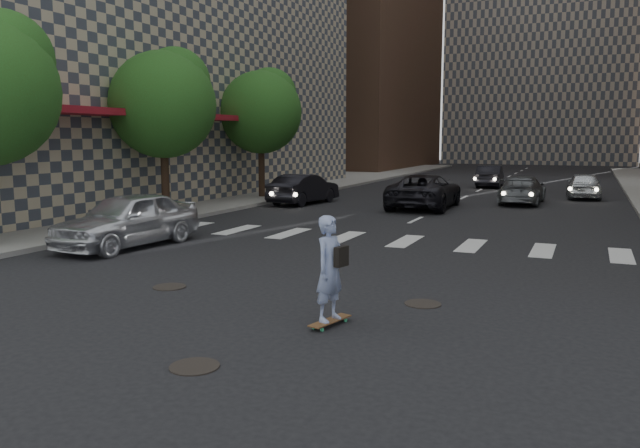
# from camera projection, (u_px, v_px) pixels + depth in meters

# --- Properties ---
(ground) EXTENTS (160.00, 160.00, 0.00)m
(ground) POSITION_uv_depth(u_px,v_px,m) (219.00, 312.00, 11.40)
(ground) COLOR black
(ground) RESTS_ON ground
(sidewalk_left) EXTENTS (13.00, 80.00, 0.15)m
(sidewalk_left) POSITION_uv_depth(u_px,v_px,m) (193.00, 193.00, 35.28)
(sidewalk_left) COLOR gray
(sidewalk_left) RESTS_ON ground
(tree_b) EXTENTS (4.20, 4.20, 6.60)m
(tree_b) POSITION_uv_depth(u_px,v_px,m) (166.00, 100.00, 24.61)
(tree_b) COLOR #382619
(tree_b) RESTS_ON sidewalk_left
(tree_c) EXTENTS (4.20, 4.20, 6.60)m
(tree_c) POSITION_uv_depth(u_px,v_px,m) (263.00, 109.00, 31.88)
(tree_c) COLOR #382619
(tree_c) RESTS_ON sidewalk_left
(manhole_a) EXTENTS (0.70, 0.70, 0.02)m
(manhole_a) POSITION_uv_depth(u_px,v_px,m) (195.00, 366.00, 8.66)
(manhole_a) COLOR black
(manhole_a) RESTS_ON ground
(manhole_b) EXTENTS (0.70, 0.70, 0.02)m
(manhole_b) POSITION_uv_depth(u_px,v_px,m) (169.00, 287.00, 13.28)
(manhole_b) COLOR black
(manhole_b) RESTS_ON ground
(manhole_c) EXTENTS (0.70, 0.70, 0.02)m
(manhole_c) POSITION_uv_depth(u_px,v_px,m) (423.00, 304.00, 11.92)
(manhole_c) COLOR black
(manhole_c) RESTS_ON ground
(skateboarder) EXTENTS (0.57, 0.98, 1.88)m
(skateboarder) POSITION_uv_depth(u_px,v_px,m) (330.00, 269.00, 10.43)
(skateboarder) COLOR brown
(skateboarder) RESTS_ON ground
(silver_sedan) EXTENTS (2.27, 4.85, 1.61)m
(silver_sedan) POSITION_uv_depth(u_px,v_px,m) (128.00, 219.00, 18.13)
(silver_sedan) COLOR silver
(silver_sedan) RESTS_ON ground
(traffic_car_a) EXTENTS (2.05, 4.53, 1.44)m
(traffic_car_a) POSITION_uv_depth(u_px,v_px,m) (304.00, 189.00, 29.98)
(traffic_car_a) COLOR black
(traffic_car_a) RESTS_ON ground
(traffic_car_b) EXTENTS (1.97, 4.66, 1.34)m
(traffic_car_b) POSITION_uv_depth(u_px,v_px,m) (522.00, 190.00, 30.07)
(traffic_car_b) COLOR #585B5F
(traffic_car_b) RESTS_ON ground
(traffic_car_c) EXTENTS (2.65, 5.57, 1.53)m
(traffic_car_c) POSITION_uv_depth(u_px,v_px,m) (425.00, 191.00, 28.14)
(traffic_car_c) COLOR black
(traffic_car_c) RESTS_ON ground
(traffic_car_d) EXTENTS (1.86, 4.14, 1.38)m
(traffic_car_d) POSITION_uv_depth(u_px,v_px,m) (584.00, 185.00, 32.65)
(traffic_car_d) COLOR silver
(traffic_car_d) RESTS_ON ground
(traffic_car_e) EXTENTS (1.73, 4.33, 1.40)m
(traffic_car_e) POSITION_uv_depth(u_px,v_px,m) (490.00, 176.00, 40.33)
(traffic_car_e) COLOR black
(traffic_car_e) RESTS_ON ground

